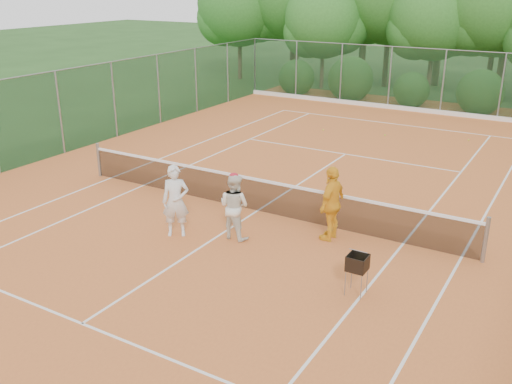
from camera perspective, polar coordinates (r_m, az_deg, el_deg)
ground at (r=15.76m, az=0.09°, el=-2.00°), size 120.00×120.00×0.00m
clay_court at (r=15.76m, az=0.09°, el=-1.96°), size 18.00×36.00×0.02m
tennis_net at (r=15.57m, az=0.09°, el=-0.19°), size 11.97×0.10×1.10m
player_white at (r=14.12m, az=-8.04°, el=-0.90°), size 0.79×0.73×1.81m
player_center_grp at (r=13.88m, az=-2.19°, el=-1.40°), size 0.85×0.68×1.68m
player_yellow at (r=13.88m, az=7.60°, el=-1.13°), size 0.51×1.12×1.87m
ball_hopper at (r=11.63m, az=10.11°, el=-7.05°), size 0.38×0.38×0.87m
stray_ball_a at (r=24.46m, az=6.75°, el=6.19°), size 0.07×0.07×0.07m
stray_ball_b at (r=24.05m, az=12.77°, el=5.57°), size 0.07×0.07×0.07m
stray_ball_c at (r=24.25m, az=20.49°, el=4.90°), size 0.07×0.07×0.07m
court_markings at (r=15.75m, az=0.09°, el=-1.92°), size 11.03×23.83×0.01m
fence_back at (r=28.88m, az=15.70°, el=10.73°), size 18.07×0.07×3.00m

